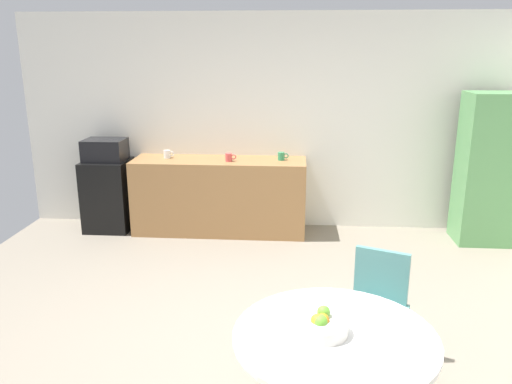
# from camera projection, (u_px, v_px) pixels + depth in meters

# --- Properties ---
(ground_plane) EXTENTS (6.00, 6.00, 0.00)m
(ground_plane) POSITION_uv_depth(u_px,v_px,m) (241.00, 357.00, 3.72)
(ground_plane) COLOR gray
(wall_back) EXTENTS (6.00, 0.10, 2.60)m
(wall_back) POSITION_uv_depth(u_px,v_px,m) (265.00, 123.00, 6.24)
(wall_back) COLOR white
(wall_back) RESTS_ON ground_plane
(counter_block) EXTENTS (2.07, 0.60, 0.90)m
(counter_block) POSITION_uv_depth(u_px,v_px,m) (220.00, 196.00, 6.18)
(counter_block) COLOR #9E7042
(counter_block) RESTS_ON ground_plane
(mini_fridge) EXTENTS (0.54, 0.54, 0.87)m
(mini_fridge) POSITION_uv_depth(u_px,v_px,m) (109.00, 195.00, 6.28)
(mini_fridge) COLOR black
(mini_fridge) RESTS_ON ground_plane
(microwave) EXTENTS (0.48, 0.38, 0.26)m
(microwave) POSITION_uv_depth(u_px,v_px,m) (105.00, 150.00, 6.13)
(microwave) COLOR black
(microwave) RESTS_ON mini_fridge
(locker_cabinet) EXTENTS (0.60, 0.50, 1.72)m
(locker_cabinet) POSITION_uv_depth(u_px,v_px,m) (487.00, 169.00, 5.75)
(locker_cabinet) COLOR #599959
(locker_cabinet) RESTS_ON ground_plane
(round_table) EXTENTS (1.07, 1.07, 0.74)m
(round_table) POSITION_uv_depth(u_px,v_px,m) (334.00, 358.00, 2.68)
(round_table) COLOR silver
(round_table) RESTS_ON ground_plane
(chair_teal) EXTENTS (0.55, 0.55, 0.83)m
(chair_teal) POSITION_uv_depth(u_px,v_px,m) (377.00, 296.00, 3.52)
(chair_teal) COLOR silver
(chair_teal) RESTS_ON ground_plane
(fruit_bowl) EXTENTS (0.27, 0.27, 0.13)m
(fruit_bowl) POSITION_uv_depth(u_px,v_px,m) (322.00, 325.00, 2.65)
(fruit_bowl) COLOR silver
(fruit_bowl) RESTS_ON round_table
(mug_white) EXTENTS (0.13, 0.08, 0.09)m
(mug_white) POSITION_uv_depth(u_px,v_px,m) (229.00, 157.00, 5.96)
(mug_white) COLOR #D84C4C
(mug_white) RESTS_ON counter_block
(mug_green) EXTENTS (0.13, 0.08, 0.09)m
(mug_green) POSITION_uv_depth(u_px,v_px,m) (167.00, 154.00, 6.14)
(mug_green) COLOR white
(mug_green) RESTS_ON counter_block
(mug_red) EXTENTS (0.13, 0.08, 0.09)m
(mug_red) POSITION_uv_depth(u_px,v_px,m) (281.00, 156.00, 6.02)
(mug_red) COLOR #338C59
(mug_red) RESTS_ON counter_block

